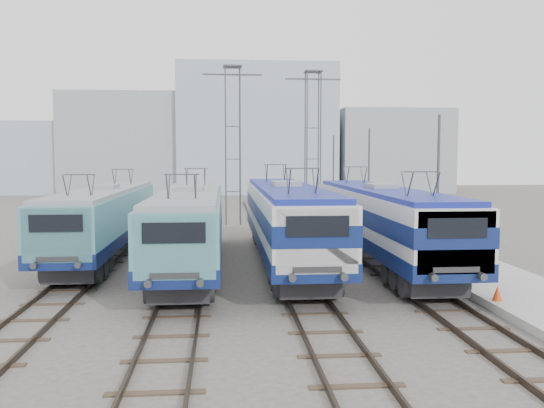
{
  "coord_description": "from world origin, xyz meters",
  "views": [
    {
      "loc": [
        -0.72,
        -22.37,
        5.18
      ],
      "look_at": [
        1.75,
        7.0,
        2.76
      ],
      "focal_mm": 38.0,
      "sensor_mm": 36.0,
      "label": 1
    }
  ],
  "objects_px": {
    "catenary_tower_west": "(233,138)",
    "catenary_tower_east": "(313,139)",
    "safety_cone": "(497,293)",
    "mast_front": "(438,195)",
    "locomotive_center_right": "(286,216)",
    "mast_rear": "(333,177)",
    "locomotive_far_right": "(381,217)",
    "locomotive_far_left": "(105,216)",
    "locomotive_center_left": "(190,222)",
    "mast_mid": "(369,183)"
  },
  "relations": [
    {
      "from": "catenary_tower_west",
      "to": "catenary_tower_east",
      "type": "relative_size",
      "value": 1.0
    },
    {
      "from": "safety_cone",
      "to": "mast_front",
      "type": "bearing_deg",
      "value": 89.33
    },
    {
      "from": "locomotive_center_right",
      "to": "catenary_tower_west",
      "type": "relative_size",
      "value": 1.55
    },
    {
      "from": "mast_front",
      "to": "mast_rear",
      "type": "relative_size",
      "value": 1.0
    },
    {
      "from": "mast_front",
      "to": "catenary_tower_west",
      "type": "bearing_deg",
      "value": 113.27
    },
    {
      "from": "locomotive_center_right",
      "to": "catenary_tower_east",
      "type": "relative_size",
      "value": 1.55
    },
    {
      "from": "locomotive_center_right",
      "to": "locomotive_far_right",
      "type": "relative_size",
      "value": 1.03
    },
    {
      "from": "locomotive_far_left",
      "to": "catenary_tower_west",
      "type": "height_order",
      "value": "catenary_tower_west"
    },
    {
      "from": "locomotive_center_left",
      "to": "mast_front",
      "type": "distance_m",
      "value": 11.11
    },
    {
      "from": "locomotive_center_right",
      "to": "catenary_tower_east",
      "type": "height_order",
      "value": "catenary_tower_east"
    },
    {
      "from": "locomotive_far_left",
      "to": "locomotive_center_left",
      "type": "xyz_separation_m",
      "value": [
        4.5,
        -3.27,
        0.05
      ]
    },
    {
      "from": "mast_mid",
      "to": "safety_cone",
      "type": "height_order",
      "value": "mast_mid"
    },
    {
      "from": "locomotive_center_left",
      "to": "locomotive_far_right",
      "type": "height_order",
      "value": "locomotive_far_right"
    },
    {
      "from": "mast_front",
      "to": "locomotive_far_right",
      "type": "bearing_deg",
      "value": 129.12
    },
    {
      "from": "mast_rear",
      "to": "catenary_tower_west",
      "type": "bearing_deg",
      "value": -155.06
    },
    {
      "from": "locomotive_far_left",
      "to": "mast_front",
      "type": "height_order",
      "value": "mast_front"
    },
    {
      "from": "locomotive_center_left",
      "to": "mast_front",
      "type": "relative_size",
      "value": 2.55
    },
    {
      "from": "catenary_tower_east",
      "to": "mast_rear",
      "type": "bearing_deg",
      "value": 43.6
    },
    {
      "from": "catenary_tower_east",
      "to": "mast_mid",
      "type": "height_order",
      "value": "catenary_tower_east"
    },
    {
      "from": "locomotive_far_right",
      "to": "catenary_tower_west",
      "type": "bearing_deg",
      "value": 110.85
    },
    {
      "from": "locomotive_center_left",
      "to": "mast_rear",
      "type": "distance_m",
      "value": 24.55
    },
    {
      "from": "locomotive_center_right",
      "to": "catenary_tower_west",
      "type": "bearing_deg",
      "value": 97.43
    },
    {
      "from": "locomotive_center_left",
      "to": "catenary_tower_east",
      "type": "distance_m",
      "value": 22.26
    },
    {
      "from": "locomotive_center_left",
      "to": "mast_mid",
      "type": "distance_m",
      "value": 14.8
    },
    {
      "from": "mast_front",
      "to": "mast_mid",
      "type": "relative_size",
      "value": 1.0
    },
    {
      "from": "locomotive_far_left",
      "to": "locomotive_far_right",
      "type": "distance_m",
      "value": 13.83
    },
    {
      "from": "locomotive_far_left",
      "to": "mast_rear",
      "type": "bearing_deg",
      "value": 50.64
    },
    {
      "from": "locomotive_center_right",
      "to": "locomotive_far_right",
      "type": "bearing_deg",
      "value": -5.94
    },
    {
      "from": "locomotive_far_left",
      "to": "catenary_tower_west",
      "type": "distance_m",
      "value": 16.79
    },
    {
      "from": "mast_mid",
      "to": "locomotive_center_right",
      "type": "bearing_deg",
      "value": -124.45
    },
    {
      "from": "locomotive_far_left",
      "to": "locomotive_far_right",
      "type": "bearing_deg",
      "value": -12.57
    },
    {
      "from": "locomotive_center_right",
      "to": "safety_cone",
      "type": "relative_size",
      "value": 35.94
    },
    {
      "from": "locomotive_center_left",
      "to": "mast_rear",
      "type": "relative_size",
      "value": 2.55
    },
    {
      "from": "locomotive_center_left",
      "to": "mast_rear",
      "type": "bearing_deg",
      "value": 63.73
    },
    {
      "from": "locomotive_center_left",
      "to": "mast_mid",
      "type": "height_order",
      "value": "mast_mid"
    },
    {
      "from": "locomotive_far_right",
      "to": "mast_front",
      "type": "relative_size",
      "value": 2.59
    },
    {
      "from": "catenary_tower_east",
      "to": "safety_cone",
      "type": "height_order",
      "value": "catenary_tower_east"
    },
    {
      "from": "catenary_tower_west",
      "to": "mast_front",
      "type": "distance_m",
      "value": 22.0
    },
    {
      "from": "mast_front",
      "to": "safety_cone",
      "type": "bearing_deg",
      "value": -90.67
    },
    {
      "from": "mast_rear",
      "to": "safety_cone",
      "type": "distance_m",
      "value": 30.0
    },
    {
      "from": "locomotive_far_right",
      "to": "mast_front",
      "type": "height_order",
      "value": "mast_front"
    },
    {
      "from": "locomotive_far_left",
      "to": "locomotive_far_right",
      "type": "relative_size",
      "value": 0.96
    },
    {
      "from": "locomotive_center_right",
      "to": "mast_mid",
      "type": "height_order",
      "value": "mast_mid"
    },
    {
      "from": "locomotive_far_right",
      "to": "safety_cone",
      "type": "bearing_deg",
      "value": -77.64
    },
    {
      "from": "catenary_tower_east",
      "to": "catenary_tower_west",
      "type": "bearing_deg",
      "value": -162.9
    },
    {
      "from": "safety_cone",
      "to": "locomotive_center_right",
      "type": "bearing_deg",
      "value": 126.14
    },
    {
      "from": "locomotive_far_left",
      "to": "locomotive_center_right",
      "type": "relative_size",
      "value": 0.93
    },
    {
      "from": "locomotive_far_left",
      "to": "catenary_tower_east",
      "type": "xyz_separation_m",
      "value": [
        13.25,
        16.71,
        4.47
      ]
    },
    {
      "from": "locomotive_center_left",
      "to": "locomotive_center_right",
      "type": "bearing_deg",
      "value": 9.15
    },
    {
      "from": "locomotive_far_right",
      "to": "locomotive_far_left",
      "type": "bearing_deg",
      "value": 167.43
    }
  ]
}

